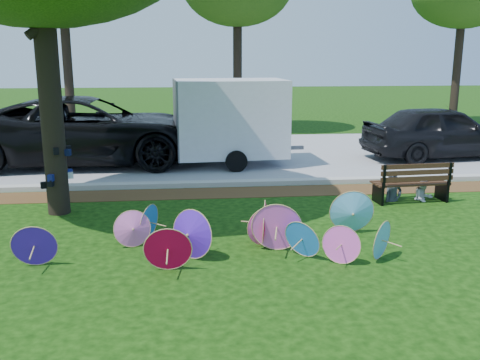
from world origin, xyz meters
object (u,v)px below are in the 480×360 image
Objects in this scene: black_van at (89,131)px; person_right at (425,178)px; person_left at (394,172)px; parasol_pile at (243,230)px; dark_pickup at (441,132)px; cargo_trailer at (231,118)px; park_bench at (410,181)px.

person_right is at bearing -120.49° from black_van.
person_right is (0.70, 0.00, -0.14)m from person_left.
person_left reaches higher than parasol_pile.
dark_pickup is 3.76× the size of person_left.
cargo_trailer is (-6.57, -0.39, 0.56)m from dark_pickup.
person_right reaches higher than park_bench.
parasol_pile is at bearing -163.76° from person_left.
parasol_pile is 3.57× the size of park_bench.
dark_pickup is at bearing 47.17° from person_right.
dark_pickup reaches higher than park_bench.
parasol_pile is at bearing -149.62° from park_bench.
parasol_pile is 8.51m from black_van.
park_bench is (3.60, -4.32, -0.94)m from cargo_trailer.
person_left is (3.25, -4.27, -0.74)m from cargo_trailer.
cargo_trailer is at bearing 86.73° from dark_pickup.
park_bench is at bearing -121.89° from black_van.
cargo_trailer reaches higher than person_right.
parasol_pile is 6.06× the size of person_right.
person_left is (7.37, -4.85, -0.34)m from black_van.
parasol_pile is at bearing -160.86° from person_right.
parasol_pile is 1.25× the size of dark_pickup.
cargo_trailer is 5.41m from person_left.
person_left is at bearing 166.49° from person_right.
cargo_trailer is at bearing 125.81° from park_bench.
parasol_pile is at bearing 130.25° from dark_pickup.
black_van is 7.10× the size of person_right.
dark_pickup is 2.85× the size of park_bench.
park_bench is 0.36m from person_right.
park_bench is at bearing 34.39° from parasol_pile.
cargo_trailer is 5.70m from park_bench.
dark_pickup is 5.72m from person_left.
parasol_pile is 4.82m from park_bench.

